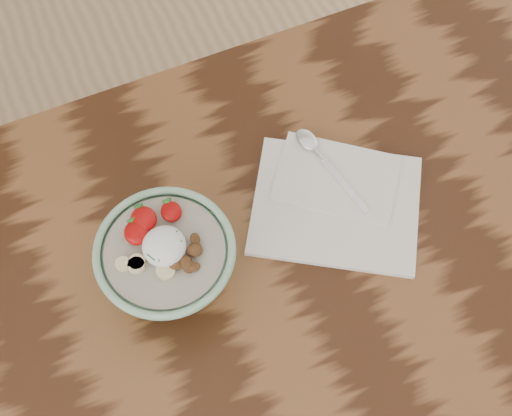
{
  "coord_description": "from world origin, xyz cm",
  "views": [
    {
      "loc": [
        -23.33,
        -27.31,
        169.77
      ],
      "look_at": [
        -7.11,
        10.85,
        86.03
      ],
      "focal_mm": 50.0,
      "sensor_mm": 36.0,
      "label": 1
    }
  ],
  "objects": [
    {
      "name": "table",
      "position": [
        0.0,
        0.0,
        65.7
      ],
      "size": [
        160.0,
        90.0,
        75.0
      ],
      "color": "#361B0D",
      "rests_on": "ground"
    },
    {
      "name": "breakfast_bowl",
      "position": [
        -20.23,
        10.29,
        81.36
      ],
      "size": [
        18.6,
        18.6,
        12.7
      ],
      "rotation": [
        0.0,
        0.0,
        0.33
      ],
      "color": "#87B693",
      "rests_on": "table"
    },
    {
      "name": "napkin",
      "position": [
        6.41,
        12.26,
        75.63
      ],
      "size": [
        30.95,
        29.44,
        1.49
      ],
      "rotation": [
        0.0,
        0.0,
        -0.55
      ],
      "color": "white",
      "rests_on": "table"
    },
    {
      "name": "spoon",
      "position": [
        6.86,
        20.38,
        76.86
      ],
      "size": [
        5.35,
        17.02,
        0.89
      ],
      "rotation": [
        0.0,
        0.0,
        0.2
      ],
      "color": "silver",
      "rests_on": "napkin"
    }
  ]
}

